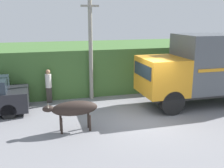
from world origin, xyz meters
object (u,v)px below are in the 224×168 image
at_px(cargo_truck, 208,67).
at_px(brown_cow, 74,109).
at_px(pedestrian_on_hill, 49,84).
at_px(utility_pole, 91,45).

distance_m(cargo_truck, brown_cow, 7.07).
bearing_deg(pedestrian_on_hill, cargo_truck, 168.62).
bearing_deg(brown_cow, cargo_truck, 0.43).
relative_size(cargo_truck, brown_cow, 3.10).
relative_size(pedestrian_on_hill, utility_pole, 0.32).
bearing_deg(brown_cow, utility_pole, 57.31).
xyz_separation_m(brown_cow, utility_pole, (1.44, 3.87, 1.95)).
bearing_deg(pedestrian_on_hill, utility_pole, -173.09).
xyz_separation_m(cargo_truck, brown_cow, (-6.83, -1.54, -0.98)).
bearing_deg(cargo_truck, brown_cow, -169.46).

